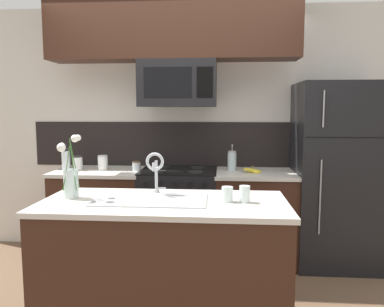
{
  "coord_description": "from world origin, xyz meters",
  "views": [
    {
      "loc": [
        0.42,
        -2.79,
        1.51
      ],
      "look_at": [
        0.18,
        0.27,
        1.16
      ],
      "focal_mm": 35.0,
      "sensor_mm": 36.0,
      "label": 1
    }
  ],
  "objects_px": {
    "refrigerator": "(335,175)",
    "spare_glass": "(245,194)",
    "flower_vase": "(71,179)",
    "storage_jar_tall": "(66,159)",
    "microwave": "(178,84)",
    "sink_faucet": "(155,167)",
    "drinking_glass": "(227,194)",
    "storage_jar_squat": "(137,166)",
    "banana_bunch": "(253,171)",
    "french_press": "(232,161)",
    "storage_jar_short": "(103,163)",
    "stove_range": "(179,214)",
    "storage_jar_medium": "(78,163)"
  },
  "relations": [
    {
      "from": "refrigerator",
      "to": "storage_jar_tall",
      "type": "xyz_separation_m",
      "value": [
        -2.69,
        -0.05,
        0.13
      ]
    },
    {
      "from": "french_press",
      "to": "flower_vase",
      "type": "distance_m",
      "value": 1.72
    },
    {
      "from": "storage_jar_squat",
      "to": "banana_bunch",
      "type": "xyz_separation_m",
      "value": [
        1.16,
        -0.04,
        -0.03
      ]
    },
    {
      "from": "storage_jar_medium",
      "to": "refrigerator",
      "type": "bearing_deg",
      "value": 0.99
    },
    {
      "from": "banana_bunch",
      "to": "storage_jar_short",
      "type": "bearing_deg",
      "value": 177.41
    },
    {
      "from": "storage_jar_medium",
      "to": "spare_glass",
      "type": "distance_m",
      "value": 2.03
    },
    {
      "from": "flower_vase",
      "to": "refrigerator",
      "type": "bearing_deg",
      "value": 29.95
    },
    {
      "from": "microwave",
      "to": "banana_bunch",
      "type": "bearing_deg",
      "value": -3.17
    },
    {
      "from": "storage_jar_tall",
      "to": "storage_jar_medium",
      "type": "xyz_separation_m",
      "value": [
        0.12,
        0.01,
        -0.04
      ]
    },
    {
      "from": "microwave",
      "to": "sink_faucet",
      "type": "relative_size",
      "value": 2.43
    },
    {
      "from": "microwave",
      "to": "stove_range",
      "type": "bearing_deg",
      "value": 90.16
    },
    {
      "from": "stove_range",
      "to": "sink_faucet",
      "type": "height_order",
      "value": "sink_faucet"
    },
    {
      "from": "storage_jar_short",
      "to": "drinking_glass",
      "type": "relative_size",
      "value": 1.47
    },
    {
      "from": "storage_jar_medium",
      "to": "storage_jar_short",
      "type": "distance_m",
      "value": 0.25
    },
    {
      "from": "microwave",
      "to": "refrigerator",
      "type": "relative_size",
      "value": 0.42
    },
    {
      "from": "flower_vase",
      "to": "microwave",
      "type": "bearing_deg",
      "value": 62.99
    },
    {
      "from": "drinking_glass",
      "to": "spare_glass",
      "type": "bearing_deg",
      "value": -2.31
    },
    {
      "from": "drinking_glass",
      "to": "flower_vase",
      "type": "height_order",
      "value": "flower_vase"
    },
    {
      "from": "storage_jar_medium",
      "to": "sink_faucet",
      "type": "xyz_separation_m",
      "value": [
        0.98,
        -1.03,
        0.12
      ]
    },
    {
      "from": "refrigerator",
      "to": "storage_jar_tall",
      "type": "relative_size",
      "value": 8.1
    },
    {
      "from": "banana_bunch",
      "to": "french_press",
      "type": "relative_size",
      "value": 0.71
    },
    {
      "from": "spare_glass",
      "to": "flower_vase",
      "type": "relative_size",
      "value": 0.25
    },
    {
      "from": "spare_glass",
      "to": "flower_vase",
      "type": "bearing_deg",
      "value": 178.68
    },
    {
      "from": "microwave",
      "to": "french_press",
      "type": "distance_m",
      "value": 0.93
    },
    {
      "from": "stove_range",
      "to": "storage_jar_tall",
      "type": "distance_m",
      "value": 1.28
    },
    {
      "from": "sink_faucet",
      "to": "drinking_glass",
      "type": "relative_size",
      "value": 3.01
    },
    {
      "from": "storage_jar_medium",
      "to": "french_press",
      "type": "distance_m",
      "value": 1.57
    },
    {
      "from": "stove_range",
      "to": "microwave",
      "type": "height_order",
      "value": "microwave"
    },
    {
      "from": "french_press",
      "to": "flower_vase",
      "type": "xyz_separation_m",
      "value": [
        -1.15,
        -1.28,
        0.04
      ]
    },
    {
      "from": "banana_bunch",
      "to": "french_press",
      "type": "height_order",
      "value": "french_press"
    },
    {
      "from": "microwave",
      "to": "refrigerator",
      "type": "xyz_separation_m",
      "value": [
        1.54,
        0.04,
        -0.88
      ]
    },
    {
      "from": "storage_jar_squat",
      "to": "french_press",
      "type": "bearing_deg",
      "value": 5.13
    },
    {
      "from": "stove_range",
      "to": "banana_bunch",
      "type": "distance_m",
      "value": 0.87
    },
    {
      "from": "storage_jar_medium",
      "to": "flower_vase",
      "type": "xyz_separation_m",
      "value": [
        0.42,
        -1.2,
        0.06
      ]
    },
    {
      "from": "microwave",
      "to": "storage_jar_squat",
      "type": "height_order",
      "value": "microwave"
    },
    {
      "from": "storage_jar_medium",
      "to": "storage_jar_short",
      "type": "bearing_deg",
      "value": 7.08
    },
    {
      "from": "french_press",
      "to": "drinking_glass",
      "type": "relative_size",
      "value": 2.62
    },
    {
      "from": "storage_jar_short",
      "to": "sink_faucet",
      "type": "distance_m",
      "value": 1.3
    },
    {
      "from": "refrigerator",
      "to": "french_press",
      "type": "distance_m",
      "value": 1.02
    },
    {
      "from": "refrigerator",
      "to": "spare_glass",
      "type": "xyz_separation_m",
      "value": [
        -0.96,
        -1.27,
        0.08
      ]
    },
    {
      "from": "drinking_glass",
      "to": "storage_jar_tall",
      "type": "bearing_deg",
      "value": 143.11
    },
    {
      "from": "stove_range",
      "to": "refrigerator",
      "type": "xyz_separation_m",
      "value": [
        1.54,
        0.02,
        0.43
      ]
    },
    {
      "from": "microwave",
      "to": "storage_jar_squat",
      "type": "relative_size",
      "value": 7.82
    },
    {
      "from": "storage_jar_tall",
      "to": "flower_vase",
      "type": "height_order",
      "value": "flower_vase"
    },
    {
      "from": "storage_jar_squat",
      "to": "sink_faucet",
      "type": "bearing_deg",
      "value": -70.02
    },
    {
      "from": "storage_jar_medium",
      "to": "banana_bunch",
      "type": "height_order",
      "value": "storage_jar_medium"
    },
    {
      "from": "storage_jar_tall",
      "to": "flower_vase",
      "type": "bearing_deg",
      "value": -65.71
    },
    {
      "from": "stove_range",
      "to": "french_press",
      "type": "height_order",
      "value": "french_press"
    },
    {
      "from": "microwave",
      "to": "storage_jar_medium",
      "type": "height_order",
      "value": "microwave"
    },
    {
      "from": "storage_jar_medium",
      "to": "banana_bunch",
      "type": "distance_m",
      "value": 1.77
    }
  ]
}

